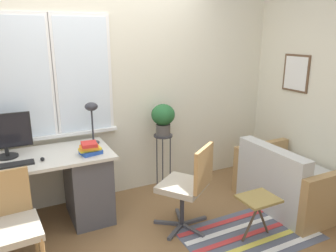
{
  "coord_description": "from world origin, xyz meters",
  "views": [
    {
      "loc": [
        -0.99,
        -2.84,
        1.9
      ],
      "look_at": [
        0.52,
        0.17,
        0.94
      ],
      "focal_mm": 35.0,
      "sensor_mm": 36.0,
      "label": 1
    }
  ],
  "objects_px": {
    "plant_stand": "(163,144)",
    "keyboard": "(11,165)",
    "couch_loveseat": "(289,183)",
    "mouse": "(42,159)",
    "potted_plant": "(163,117)",
    "monitor": "(4,135)",
    "book_stack": "(90,149)",
    "folding_stool": "(258,202)",
    "desk_lamp": "(92,111)",
    "office_chair_swivel": "(189,185)",
    "desk_chair_wooden": "(8,223)"
  },
  "relations": [
    {
      "from": "keyboard",
      "to": "book_stack",
      "type": "relative_size",
      "value": 1.69
    },
    {
      "from": "plant_stand",
      "to": "potted_plant",
      "type": "height_order",
      "value": "potted_plant"
    },
    {
      "from": "mouse",
      "to": "desk_chair_wooden",
      "type": "bearing_deg",
      "value": -125.84
    },
    {
      "from": "book_stack",
      "to": "office_chair_swivel",
      "type": "height_order",
      "value": "office_chair_swivel"
    },
    {
      "from": "monitor",
      "to": "plant_stand",
      "type": "xyz_separation_m",
      "value": [
        1.68,
        0.06,
        -0.37
      ]
    },
    {
      "from": "monitor",
      "to": "book_stack",
      "type": "xyz_separation_m",
      "value": [
        0.73,
        -0.27,
        -0.17
      ]
    },
    {
      "from": "keyboard",
      "to": "mouse",
      "type": "height_order",
      "value": "mouse"
    },
    {
      "from": "mouse",
      "to": "book_stack",
      "type": "xyz_separation_m",
      "value": [
        0.44,
        -0.03,
        0.04
      ]
    },
    {
      "from": "folding_stool",
      "to": "mouse",
      "type": "bearing_deg",
      "value": 150.8
    },
    {
      "from": "book_stack",
      "to": "couch_loveseat",
      "type": "height_order",
      "value": "book_stack"
    },
    {
      "from": "monitor",
      "to": "desk_chair_wooden",
      "type": "bearing_deg",
      "value": -94.22
    },
    {
      "from": "mouse",
      "to": "office_chair_swivel",
      "type": "relative_size",
      "value": 0.07
    },
    {
      "from": "keyboard",
      "to": "potted_plant",
      "type": "relative_size",
      "value": 1.03
    },
    {
      "from": "office_chair_swivel",
      "to": "plant_stand",
      "type": "xyz_separation_m",
      "value": [
        0.14,
        0.85,
        0.14
      ]
    },
    {
      "from": "plant_stand",
      "to": "keyboard",
      "type": "bearing_deg",
      "value": -169.37
    },
    {
      "from": "couch_loveseat",
      "to": "mouse",
      "type": "bearing_deg",
      "value": 75.35
    },
    {
      "from": "couch_loveseat",
      "to": "potted_plant",
      "type": "distance_m",
      "value": 1.62
    },
    {
      "from": "plant_stand",
      "to": "potted_plant",
      "type": "relative_size",
      "value": 1.94
    },
    {
      "from": "folding_stool",
      "to": "plant_stand",
      "type": "bearing_deg",
      "value": 105.95
    },
    {
      "from": "book_stack",
      "to": "monitor",
      "type": "bearing_deg",
      "value": 159.27
    },
    {
      "from": "desk_chair_wooden",
      "to": "folding_stool",
      "type": "height_order",
      "value": "desk_chair_wooden"
    },
    {
      "from": "office_chair_swivel",
      "to": "potted_plant",
      "type": "distance_m",
      "value": 0.98
    },
    {
      "from": "monitor",
      "to": "couch_loveseat",
      "type": "distance_m",
      "value": 3.02
    },
    {
      "from": "keyboard",
      "to": "mouse",
      "type": "distance_m",
      "value": 0.27
    },
    {
      "from": "mouse",
      "to": "desk_chair_wooden",
      "type": "xyz_separation_m",
      "value": [
        -0.34,
        -0.47,
        -0.31
      ]
    },
    {
      "from": "desk_chair_wooden",
      "to": "plant_stand",
      "type": "relative_size",
      "value": 1.15
    },
    {
      "from": "monitor",
      "to": "keyboard",
      "type": "xyz_separation_m",
      "value": [
        0.02,
        -0.25,
        -0.22
      ]
    },
    {
      "from": "plant_stand",
      "to": "potted_plant",
      "type": "bearing_deg",
      "value": 45.0
    },
    {
      "from": "book_stack",
      "to": "keyboard",
      "type": "bearing_deg",
      "value": 178.18
    },
    {
      "from": "monitor",
      "to": "potted_plant",
      "type": "relative_size",
      "value": 1.27
    },
    {
      "from": "desk_lamp",
      "to": "potted_plant",
      "type": "distance_m",
      "value": 0.86
    },
    {
      "from": "keyboard",
      "to": "desk_lamp",
      "type": "bearing_deg",
      "value": 19.92
    },
    {
      "from": "folding_stool",
      "to": "book_stack",
      "type": "bearing_deg",
      "value": 144.3
    },
    {
      "from": "mouse",
      "to": "desk_lamp",
      "type": "bearing_deg",
      "value": 27.31
    },
    {
      "from": "keyboard",
      "to": "potted_plant",
      "type": "height_order",
      "value": "potted_plant"
    },
    {
      "from": "folding_stool",
      "to": "monitor",
      "type": "bearing_deg",
      "value": 149.12
    },
    {
      "from": "office_chair_swivel",
      "to": "folding_stool",
      "type": "relative_size",
      "value": 2.07
    },
    {
      "from": "desk_chair_wooden",
      "to": "couch_loveseat",
      "type": "xyz_separation_m",
      "value": [
        2.85,
        -0.18,
        -0.2
      ]
    },
    {
      "from": "mouse",
      "to": "folding_stool",
      "type": "xyz_separation_m",
      "value": [
        1.76,
        -0.98,
        -0.4
      ]
    },
    {
      "from": "book_stack",
      "to": "couch_loveseat",
      "type": "xyz_separation_m",
      "value": [
        2.07,
        -0.62,
        -0.55
      ]
    },
    {
      "from": "desk_chair_wooden",
      "to": "keyboard",
      "type": "bearing_deg",
      "value": 77.23
    },
    {
      "from": "monitor",
      "to": "keyboard",
      "type": "height_order",
      "value": "monitor"
    },
    {
      "from": "folding_stool",
      "to": "couch_loveseat",
      "type": "bearing_deg",
      "value": 23.59
    },
    {
      "from": "potted_plant",
      "to": "folding_stool",
      "type": "xyz_separation_m",
      "value": [
        0.37,
        -1.28,
        -0.57
      ]
    },
    {
      "from": "monitor",
      "to": "office_chair_swivel",
      "type": "bearing_deg",
      "value": -27.09
    },
    {
      "from": "monitor",
      "to": "book_stack",
      "type": "relative_size",
      "value": 2.09
    },
    {
      "from": "monitor",
      "to": "plant_stand",
      "type": "height_order",
      "value": "monitor"
    },
    {
      "from": "potted_plant",
      "to": "keyboard",
      "type": "bearing_deg",
      "value": -169.37
    },
    {
      "from": "potted_plant",
      "to": "mouse",
      "type": "bearing_deg",
      "value": -167.85
    },
    {
      "from": "plant_stand",
      "to": "folding_stool",
      "type": "height_order",
      "value": "plant_stand"
    }
  ]
}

